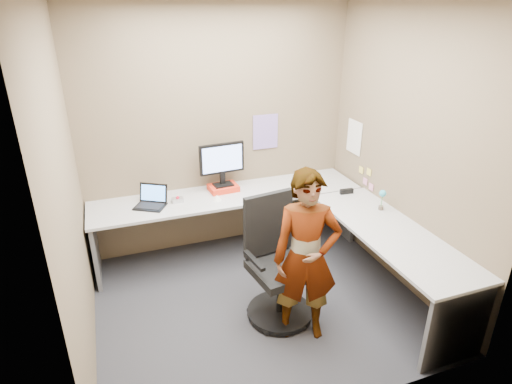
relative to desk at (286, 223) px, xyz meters
name	(u,v)px	position (x,y,z in m)	size (l,w,h in m)	color
ground	(259,301)	(-0.44, -0.39, -0.59)	(3.00, 3.00, 0.00)	#26272C
wall_back	(219,132)	(-0.44, 0.91, 0.76)	(3.00, 3.00, 0.00)	brown
wall_right	(407,152)	(1.06, -0.39, 0.76)	(2.70, 2.70, 0.00)	brown
wall_left	(68,197)	(-1.94, -0.39, 0.76)	(2.70, 2.70, 0.00)	brown
desk	(286,223)	(0.00, 0.00, 0.00)	(2.98, 2.58, 0.73)	#A5A5A5
paper_ream	(223,188)	(-0.46, 0.71, 0.17)	(0.32, 0.23, 0.06)	red
monitor	(222,161)	(-0.46, 0.73, 0.49)	(0.51, 0.16, 0.48)	black
laptop	(152,201)	(-1.26, 0.59, 0.20)	(0.38, 0.37, 0.21)	black
trackball_mouse	(178,200)	(-1.00, 0.58, 0.17)	(0.12, 0.08, 0.07)	#B7B7BC
origami	(217,198)	(-0.59, 0.48, 0.17)	(0.10, 0.10, 0.06)	white
stapler	(347,191)	(0.79, 0.16, 0.17)	(0.15, 0.04, 0.06)	black
flower	(382,197)	(0.91, -0.30, 0.28)	(0.07, 0.07, 0.22)	brown
calendar_purple	(265,132)	(0.11, 0.90, 0.71)	(0.30, 0.01, 0.40)	#846BB7
calendar_white	(354,137)	(1.05, 0.51, 0.66)	(0.01, 0.28, 0.38)	white
sticky_note_a	(369,172)	(1.05, 0.16, 0.36)	(0.01, 0.07, 0.07)	#F2E059
sticky_note_b	(365,181)	(1.05, 0.21, 0.23)	(0.01, 0.07, 0.07)	pink
sticky_note_c	(371,187)	(1.05, 0.09, 0.21)	(0.01, 0.07, 0.07)	pink
sticky_note_d	(361,170)	(1.05, 0.31, 0.33)	(0.01, 0.07, 0.07)	#F2E059
office_chair	(277,270)	(-0.34, -0.57, -0.13)	(0.62, 0.60, 1.13)	black
person	(306,257)	(-0.21, -0.89, 0.17)	(0.55, 0.36, 1.51)	#999399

